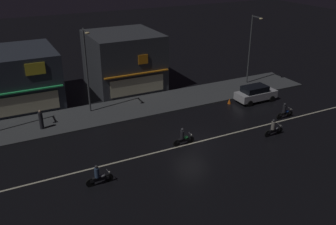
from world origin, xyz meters
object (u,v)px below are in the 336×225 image
(motorcycle_trailing_far, at_px, (99,176))
(streetlamp_east, at_px, (251,45))
(streetlamp_mid, at_px, (87,65))
(parked_car_near_kerb, at_px, (256,93))
(motorcycle_opposite_lane, at_px, (274,129))
(pedestrian_on_sidewalk, at_px, (41,120))
(motorcycle_lead, at_px, (183,138))
(motorcycle_following, at_px, (285,112))
(traffic_cone, at_px, (229,101))

(motorcycle_trailing_far, bearing_deg, streetlamp_east, -147.10)
(streetlamp_mid, xyz_separation_m, streetlamp_east, (18.65, -0.12, -0.12))
(parked_car_near_kerb, bearing_deg, motorcycle_opposite_lane, -117.73)
(streetlamp_mid, bearing_deg, pedestrian_on_sidewalk, -161.60)
(pedestrian_on_sidewalk, relative_size, motorcycle_lead, 0.92)
(motorcycle_following, height_order, motorcycle_trailing_far, same)
(pedestrian_on_sidewalk, height_order, motorcycle_opposite_lane, pedestrian_on_sidewalk)
(motorcycle_opposite_lane, bearing_deg, pedestrian_on_sidewalk, -32.75)
(parked_car_near_kerb, xyz_separation_m, motorcycle_opposite_lane, (-3.58, -6.82, -0.24))
(pedestrian_on_sidewalk, distance_m, traffic_cone, 18.27)
(traffic_cone, bearing_deg, pedestrian_on_sidewalk, 172.42)
(streetlamp_mid, bearing_deg, parked_car_near_kerb, -16.14)
(motorcycle_lead, bearing_deg, traffic_cone, 33.22)
(streetlamp_mid, height_order, motorcycle_opposite_lane, streetlamp_mid)
(streetlamp_mid, relative_size, motorcycle_following, 4.20)
(traffic_cone, bearing_deg, motorcycle_lead, -146.91)
(streetlamp_east, distance_m, pedestrian_on_sidewalk, 23.81)
(pedestrian_on_sidewalk, relative_size, motorcycle_trailing_far, 0.92)
(parked_car_near_kerb, xyz_separation_m, motorcycle_trailing_far, (-18.85, -7.07, -0.24))
(streetlamp_mid, bearing_deg, motorcycle_opposite_lane, -42.60)
(parked_car_near_kerb, height_order, motorcycle_opposite_lane, parked_car_near_kerb)
(streetlamp_east, relative_size, parked_car_near_kerb, 1.80)
(streetlamp_east, xyz_separation_m, motorcycle_lead, (-13.79, -9.38, -4.04))
(parked_car_near_kerb, relative_size, traffic_cone, 7.82)
(streetlamp_mid, relative_size, motorcycle_opposite_lane, 4.20)
(streetlamp_mid, distance_m, parked_car_near_kerb, 17.16)
(motorcycle_following, distance_m, motorcycle_opposite_lane, 4.02)
(streetlamp_mid, height_order, parked_car_near_kerb, streetlamp_mid)
(streetlamp_east, distance_m, motorcycle_opposite_lane, 13.54)
(streetlamp_mid, height_order, traffic_cone, streetlamp_mid)
(parked_car_near_kerb, xyz_separation_m, traffic_cone, (-2.77, 0.63, -0.59))
(motorcycle_trailing_far, relative_size, traffic_cone, 3.45)
(streetlamp_east, xyz_separation_m, motorcycle_following, (-2.86, -9.08, -4.04))
(streetlamp_mid, xyz_separation_m, motorcycle_opposite_lane, (12.47, -11.46, -4.15))
(streetlamp_east, xyz_separation_m, parked_car_near_kerb, (-2.60, -4.53, -3.80))
(streetlamp_east, height_order, traffic_cone, streetlamp_east)
(streetlamp_east, relative_size, motorcycle_following, 4.08)
(motorcycle_following, relative_size, motorcycle_opposite_lane, 1.00)
(motorcycle_following, bearing_deg, parked_car_near_kerb, 90.93)
(motorcycle_lead, relative_size, motorcycle_opposite_lane, 1.00)
(streetlamp_east, bearing_deg, pedestrian_on_sidewalk, -176.38)
(streetlamp_mid, relative_size, streetlamp_east, 1.03)
(motorcycle_lead, distance_m, motorcycle_following, 10.93)
(pedestrian_on_sidewalk, bearing_deg, motorcycle_lead, -52.29)
(motorcycle_lead, bearing_deg, streetlamp_east, 34.35)
(motorcycle_lead, bearing_deg, motorcycle_trailing_far, -163.71)
(streetlamp_east, height_order, parked_car_near_kerb, streetlamp_east)
(motorcycle_opposite_lane, distance_m, traffic_cone, 7.50)
(motorcycle_opposite_lane, bearing_deg, traffic_cone, -99.24)
(streetlamp_mid, relative_size, traffic_cone, 14.50)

